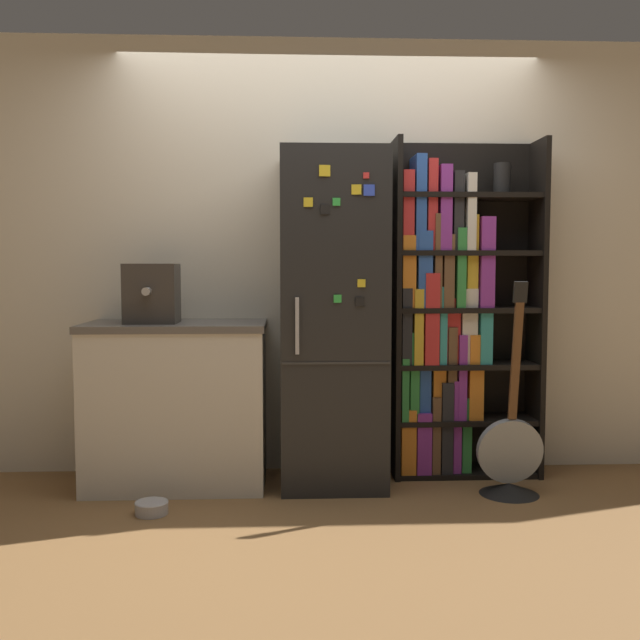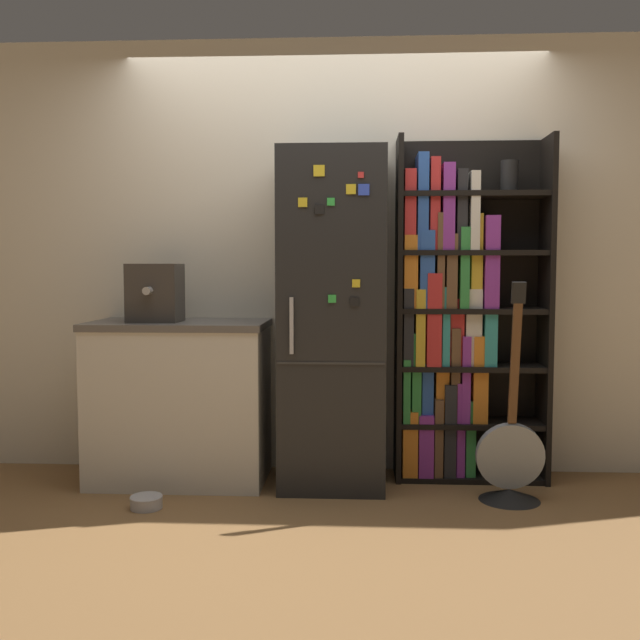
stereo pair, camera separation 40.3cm
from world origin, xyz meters
TOP-DOWN VIEW (x-y plane):
  - ground_plane at (0.00, 0.00)m, footprint 16.00×16.00m
  - wall_back at (0.00, 0.47)m, footprint 8.00×0.05m
  - refrigerator at (-0.00, 0.16)m, footprint 0.59×0.61m
  - bookshelf at (0.70, 0.31)m, footprint 0.87×0.31m
  - kitchen_counter at (-0.89, 0.17)m, footprint 1.01×0.58m
  - espresso_machine at (-1.01, 0.12)m, footprint 0.28×0.30m
  - guitar at (0.95, -0.11)m, footprint 0.36×0.32m
  - pet_bowl at (-0.94, -0.33)m, footprint 0.17×0.17m

SIDE VIEW (x-z plane):
  - ground_plane at x=0.00m, z-range 0.00..0.00m
  - pet_bowl at x=-0.94m, z-range 0.00..0.07m
  - guitar at x=0.95m, z-range -0.42..0.75m
  - kitchen_counter at x=-0.89m, z-range 0.00..0.93m
  - bookshelf at x=0.70m, z-range -0.05..1.93m
  - refrigerator at x=0.00m, z-range 0.00..1.88m
  - espresso_machine at x=-1.01m, z-range 0.93..1.26m
  - wall_back at x=0.00m, z-range 0.00..2.60m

